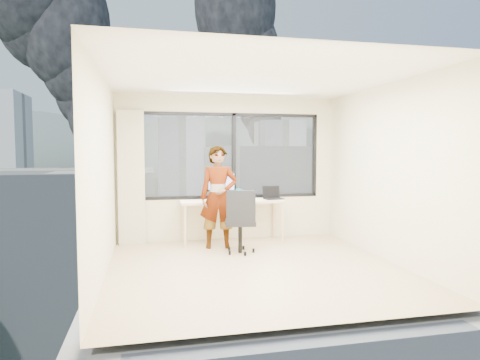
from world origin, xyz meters
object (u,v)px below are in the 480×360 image
object	(u,v)px
chair	(240,220)
laptop	(274,193)
handbag	(238,193)
person	(219,197)
desk	(232,221)
monitor	(221,186)
game_console	(227,197)

from	to	relation	value
chair	laptop	distance (m)	1.14
laptop	handbag	xyz separation A→B (m)	(-0.61, 0.20, -0.01)
chair	handbag	xyz separation A→B (m)	(0.17, 0.97, 0.33)
laptop	chair	bearing A→B (deg)	-143.27
person	handbag	distance (m)	0.69
handbag	desk	bearing A→B (deg)	-133.85
chair	monitor	xyz separation A→B (m)	(-0.16, 0.84, 0.49)
person	laptop	world-z (taller)	person
monitor	game_console	world-z (taller)	monitor
laptop	handbag	bearing A→B (deg)	154.06
game_console	handbag	world-z (taller)	handbag
monitor	laptop	size ratio (longest dim) A/B	1.45
laptop	handbag	size ratio (longest dim) A/B	1.38
desk	handbag	xyz separation A→B (m)	(0.15, 0.18, 0.47)
desk	game_console	size ratio (longest dim) A/B	6.30
laptop	game_console	bearing A→B (deg)	153.94
handbag	laptop	bearing A→B (deg)	-22.63
chair	handbag	distance (m)	1.04
game_console	handbag	size ratio (longest dim) A/B	1.14
game_console	handbag	bearing A→B (deg)	-19.58
desk	handbag	world-z (taller)	handbag
person	laptop	bearing A→B (deg)	23.09
person	game_console	xyz separation A→B (m)	(0.25, 0.60, -0.06)
laptop	monitor	bearing A→B (deg)	168.06
chair	monitor	world-z (taller)	monitor
person	laptop	xyz separation A→B (m)	(1.06, 0.33, 0.01)
game_console	laptop	xyz separation A→B (m)	(0.81, -0.27, 0.07)
monitor	desk	bearing A→B (deg)	-6.80
handbag	person	bearing A→B (deg)	-134.31
chair	laptop	xyz separation A→B (m)	(0.78, 0.76, 0.34)
monitor	laptop	world-z (taller)	monitor
monitor	laptop	xyz separation A→B (m)	(0.94, -0.07, -0.15)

